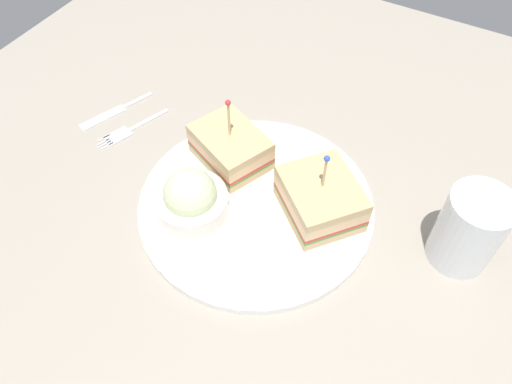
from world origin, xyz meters
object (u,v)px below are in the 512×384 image
at_px(sandwich_half_back, 320,199).
at_px(coleslaw_bowl, 191,198).
at_px(drink_glass, 467,233).
at_px(knife, 113,112).
at_px(fork, 126,131).
at_px(plate, 256,205).
at_px(sandwich_half_front, 231,147).

distance_m(sandwich_half_back, coleslaw_bowl, 0.15).
xyz_separation_m(drink_glass, knife, (0.50, 0.01, -0.04)).
height_order(drink_glass, fork, drink_glass).
bearing_deg(drink_glass, sandwich_half_back, 10.56).
bearing_deg(knife, plate, 169.75).
xyz_separation_m(sandwich_half_front, coleslaw_bowl, (-0.00, 0.10, 0.00)).
distance_m(plate, sandwich_half_back, 0.08).
height_order(sandwich_half_front, knife, sandwich_half_front).
bearing_deg(sandwich_half_back, plate, 19.10).
bearing_deg(sandwich_half_front, sandwich_half_back, 171.30).
relative_size(sandwich_half_front, coleslaw_bowl, 1.32).
relative_size(plate, drink_glass, 2.93).
bearing_deg(coleslaw_bowl, sandwich_half_front, -88.44).
distance_m(sandwich_half_front, drink_glass, 0.30).
height_order(sandwich_half_front, drink_glass, sandwich_half_front).
height_order(sandwich_half_front, sandwich_half_back, sandwich_half_front).
bearing_deg(fork, sandwich_half_back, -179.97).
bearing_deg(drink_glass, knife, 0.83).
relative_size(plate, fork, 2.58).
xyz_separation_m(plate, knife, (0.27, -0.05, -0.00)).
height_order(sandwich_half_back, drink_glass, sandwich_half_back).
bearing_deg(plate, fork, -6.35).
height_order(plate, coleslaw_bowl, coleslaw_bowl).
height_order(coleslaw_bowl, knife, coleslaw_bowl).
height_order(coleslaw_bowl, drink_glass, drink_glass).
bearing_deg(sandwich_half_front, plate, 144.06).
bearing_deg(knife, coleslaw_bowl, 154.77).
xyz_separation_m(sandwich_half_back, fork, (0.30, 0.00, -0.03)).
distance_m(drink_glass, fork, 0.46).
height_order(plate, sandwich_half_back, sandwich_half_back).
distance_m(plate, drink_glass, 0.25).
xyz_separation_m(drink_glass, fork, (0.46, 0.03, -0.04)).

